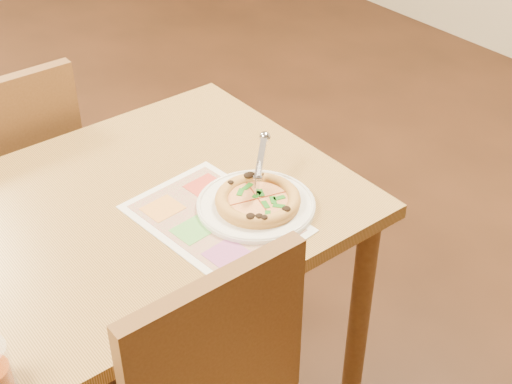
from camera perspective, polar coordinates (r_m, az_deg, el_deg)
dining_table at (r=1.83m, az=-12.43°, el=-4.44°), size 1.30×0.85×0.72m
chair_far at (r=2.34m, az=-19.11°, el=1.94°), size 0.42×0.42×0.47m
plate at (r=1.78m, az=0.00°, el=-1.10°), size 0.33×0.33×0.02m
pizza at (r=1.76m, az=0.15°, el=-0.63°), size 0.21×0.21×0.03m
pizza_cutter at (r=1.78m, az=0.33°, el=2.23°), size 0.13×0.12×0.10m
menu at (r=1.75m, az=-3.28°, el=-2.12°), size 0.34×0.44×0.00m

